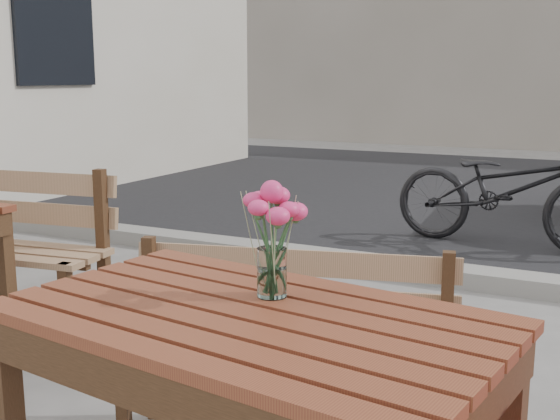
# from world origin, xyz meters

# --- Properties ---
(street) EXTENTS (30.00, 8.12, 0.12)m
(street) POSITION_xyz_m (0.00, 5.06, 0.03)
(street) COLOR black
(street) RESTS_ON ground
(main_table) EXTENTS (1.39, 0.93, 0.80)m
(main_table) POSITION_xyz_m (0.10, -0.16, 0.67)
(main_table) COLOR maroon
(main_table) RESTS_ON ground
(main_bench) EXTENTS (1.33, 0.69, 0.79)m
(main_bench) POSITION_xyz_m (-0.15, 0.60, 0.48)
(main_bench) COLOR #926D4B
(main_bench) RESTS_ON ground
(main_vase) EXTENTS (0.18, 0.18, 0.32)m
(main_vase) POSITION_xyz_m (0.10, -0.02, 1.00)
(main_vase) COLOR white
(main_vase) RESTS_ON main_table
(bicycle) EXTENTS (1.92, 0.85, 0.98)m
(bicycle) POSITION_xyz_m (0.08, 4.25, 0.49)
(bicycle) COLOR black
(bicycle) RESTS_ON ground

